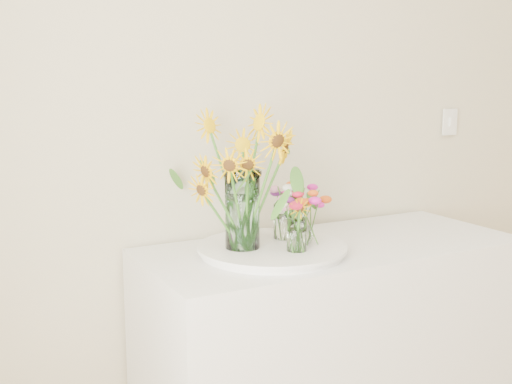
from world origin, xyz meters
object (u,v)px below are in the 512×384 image
small_vase_c (284,222)px  counter (331,359)px  tray (272,250)px  small_vase_a (297,236)px  mason_jar (242,210)px  small_vase_b (302,227)px

small_vase_c → counter: bearing=-18.0°
tray → small_vase_a: small_vase_a is taller
mason_jar → small_vase_a: 0.20m
tray → counter: bearing=2.0°
small_vase_b → counter: bearing=10.2°
mason_jar → small_vase_b: (0.21, -0.04, -0.08)m
small_vase_a → small_vase_c: size_ratio=0.88×
mason_jar → counter: bearing=-2.0°
counter → small_vase_b: (-0.15, -0.03, 0.54)m
small_vase_a → mason_jar: bearing=139.7°
counter → small_vase_a: 0.59m
counter → tray: size_ratio=2.84×
counter → tray: 0.53m
small_vase_a → small_vase_b: 0.11m
counter → small_vase_b: size_ratio=11.53×
tray → small_vase_b: 0.13m
counter → mason_jar: bearing=178.0°
tray → small_vase_a: 0.13m
counter → small_vase_b: bearing=-169.8°
tray → small_vase_c: (0.09, 0.07, 0.08)m
small_vase_b → small_vase_c: bearing=105.2°
tray → mason_jar: size_ratio=1.80×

